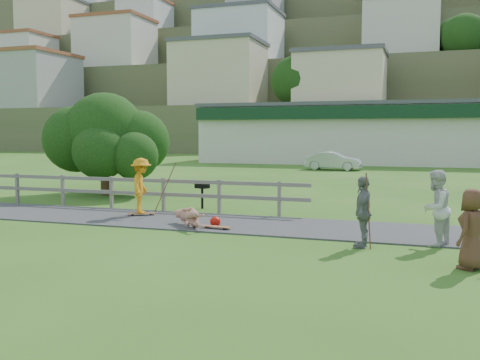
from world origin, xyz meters
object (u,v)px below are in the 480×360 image
(car_silver, at_px, (333,161))
(bbq, at_px, (202,195))
(skater_rider, at_px, (141,189))
(spectator_b, at_px, (363,212))
(spectator_a, at_px, (435,208))
(tree, at_px, (106,156))
(spectator_c, at_px, (472,229))
(skater_fallen, at_px, (190,217))

(car_silver, height_order, bbq, car_silver)
(skater_rider, distance_m, spectator_b, 7.39)
(spectator_a, distance_m, bbq, 8.41)
(car_silver, xyz_separation_m, tree, (-6.78, -18.00, 1.00))
(spectator_c, distance_m, bbq, 9.99)
(car_silver, height_order, tree, tree)
(spectator_c, bearing_deg, spectator_b, -92.92)
(spectator_b, bearing_deg, tree, -119.91)
(spectator_b, relative_size, bbq, 1.75)
(bbq, bearing_deg, spectator_a, -7.28)
(spectator_a, height_order, car_silver, spectator_a)
(skater_fallen, distance_m, spectator_a, 6.34)
(spectator_b, bearing_deg, car_silver, -167.28)
(skater_fallen, height_order, spectator_b, spectator_b)
(car_silver, relative_size, tree, 0.73)
(spectator_b, height_order, spectator_c, spectator_b)
(skater_fallen, distance_m, spectator_b, 4.89)
(skater_rider, bearing_deg, skater_fallen, -139.94)
(spectator_b, distance_m, bbq, 7.47)
(skater_rider, relative_size, spectator_c, 1.11)
(spectator_a, distance_m, car_silver, 25.25)
(skater_rider, height_order, car_silver, skater_rider)
(spectator_a, height_order, bbq, spectator_a)
(skater_rider, xyz_separation_m, tree, (-4.29, 4.76, 0.78))
(spectator_b, distance_m, car_silver, 25.58)
(spectator_a, relative_size, spectator_c, 1.14)
(tree, bearing_deg, spectator_c, -32.35)
(skater_fallen, height_order, bbq, bbq)
(skater_rider, relative_size, spectator_b, 1.06)
(tree, bearing_deg, skater_fallen, -43.03)
(skater_fallen, xyz_separation_m, spectator_b, (4.74, -1.08, 0.53))
(tree, bearing_deg, spectator_b, -32.50)
(skater_rider, distance_m, spectator_a, 8.72)
(spectator_b, xyz_separation_m, car_silver, (-4.50, 25.19, -0.17))
(skater_fallen, relative_size, spectator_b, 0.97)
(spectator_c, relative_size, tree, 0.29)
(spectator_a, distance_m, spectator_b, 1.69)
(skater_rider, distance_m, spectator_c, 9.88)
(skater_fallen, distance_m, spectator_c, 7.32)
(skater_rider, bearing_deg, spectator_b, -128.19)
(skater_fallen, xyz_separation_m, tree, (-6.54, 6.10, 1.35))
(skater_fallen, distance_m, car_silver, 24.11)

